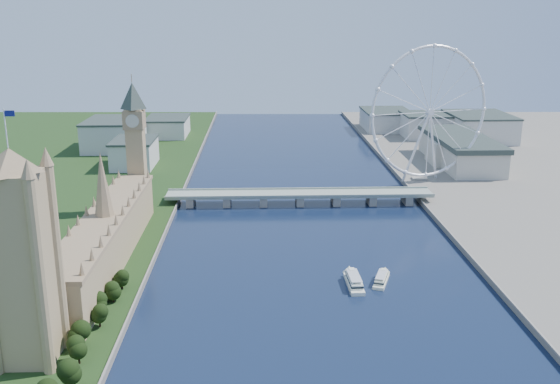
{
  "coord_description": "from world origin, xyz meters",
  "views": [
    {
      "loc": [
        -33.64,
        -196.01,
        150.02
      ],
      "look_at": [
        -19.41,
        210.0,
        35.78
      ],
      "focal_mm": 40.0,
      "sensor_mm": 36.0,
      "label": 1
    }
  ],
  "objects_px": {
    "tour_boat_far": "(381,282)",
    "victoria_tower": "(20,251)",
    "london_eye": "(430,113)",
    "tour_boat_near": "(354,286)"
  },
  "relations": [
    {
      "from": "tour_boat_far",
      "to": "london_eye",
      "type": "bearing_deg",
      "value": 88.91
    },
    {
      "from": "victoria_tower",
      "to": "london_eye",
      "type": "height_order",
      "value": "london_eye"
    },
    {
      "from": "tour_boat_near",
      "to": "tour_boat_far",
      "type": "height_order",
      "value": "tour_boat_near"
    },
    {
      "from": "tour_boat_far",
      "to": "victoria_tower",
      "type": "bearing_deg",
      "value": -134.25
    },
    {
      "from": "london_eye",
      "to": "tour_boat_far",
      "type": "relative_size",
      "value": 4.67
    },
    {
      "from": "london_eye",
      "to": "tour_boat_near",
      "type": "height_order",
      "value": "london_eye"
    },
    {
      "from": "tour_boat_near",
      "to": "london_eye",
      "type": "bearing_deg",
      "value": 64.41
    },
    {
      "from": "london_eye",
      "to": "tour_boat_far",
      "type": "distance_m",
      "value": 240.94
    },
    {
      "from": "london_eye",
      "to": "tour_boat_near",
      "type": "xyz_separation_m",
      "value": [
        -99.14,
        -220.2,
        -67.52
      ]
    },
    {
      "from": "victoria_tower",
      "to": "tour_boat_far",
      "type": "xyz_separation_m",
      "value": [
        172.53,
        83.98,
        -54.49
      ]
    }
  ]
}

